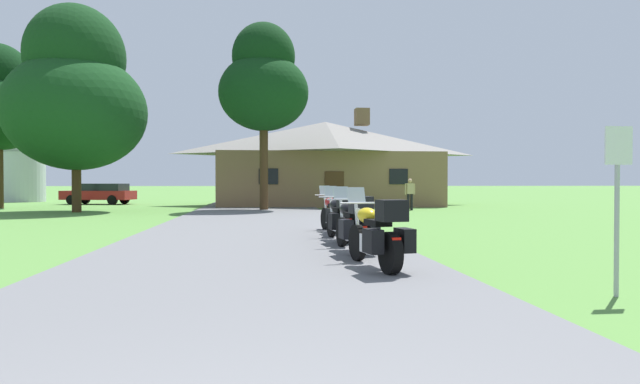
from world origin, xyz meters
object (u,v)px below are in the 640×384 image
(motorcycle_black_third_in_row, at_px, (341,218))
(metal_signpost_roadside, at_px, (617,189))
(motorcycle_red_farthest_in_row, at_px, (336,213))
(parked_red_suv_far_left, at_px, (99,193))
(motorcycle_black_second_in_row, at_px, (353,225))
(metal_silo_distant, at_px, (24,147))
(bystander_tan_shirt_near_lodge, at_px, (410,193))
(tree_left_near, at_px, (76,95))
(motorcycle_yellow_nearest_to_camera, at_px, (378,235))
(tree_by_lodge_front, at_px, (264,82))

(motorcycle_black_third_in_row, xyz_separation_m, metal_signpost_roadside, (2.58, -6.21, 0.74))
(motorcycle_red_farthest_in_row, relative_size, parked_red_suv_far_left, 0.42)
(motorcycle_black_second_in_row, bearing_deg, metal_silo_distant, 115.89)
(motorcycle_black_third_in_row, height_order, bystander_tan_shirt_near_lodge, bystander_tan_shirt_near_lodge)
(tree_left_near, bearing_deg, motorcycle_black_second_in_row, -57.36)
(motorcycle_yellow_nearest_to_camera, xyz_separation_m, parked_red_suv_far_left, (-12.76, 29.12, 0.17))
(motorcycle_black_second_in_row, distance_m, metal_silo_distant, 38.51)
(motorcycle_black_second_in_row, distance_m, bystander_tan_shirt_near_lodge, 17.95)
(motorcycle_black_second_in_row, bearing_deg, bystander_tan_shirt_near_lodge, 65.29)
(bystander_tan_shirt_near_lodge, xyz_separation_m, parked_red_suv_far_left, (-18.65, 10.09, -0.15))
(motorcycle_red_farthest_in_row, distance_m, tree_left_near, 17.63)
(parked_red_suv_far_left, bearing_deg, motorcycle_red_farthest_in_row, -138.04)
(tree_left_near, bearing_deg, bystander_tan_shirt_near_lodge, -0.07)
(motorcycle_red_farthest_in_row, distance_m, bystander_tan_shirt_near_lodge, 13.91)
(motorcycle_red_farthest_in_row, xyz_separation_m, tree_left_near, (-11.09, 12.71, 5.12))
(motorcycle_black_second_in_row, height_order, motorcycle_red_farthest_in_row, same)
(tree_left_near, relative_size, parked_red_suv_far_left, 2.08)
(tree_by_lodge_front, distance_m, metal_silo_distant, 23.93)
(motorcycle_black_second_in_row, height_order, metal_silo_distant, metal_silo_distant)
(motorcycle_yellow_nearest_to_camera, distance_m, motorcycle_black_second_in_row, 2.09)
(motorcycle_red_farthest_in_row, distance_m, parked_red_suv_far_left, 26.20)
(motorcycle_red_farthest_in_row, bearing_deg, tree_left_near, 120.81)
(metal_silo_distant, bearing_deg, tree_by_lodge_front, -40.05)
(motorcycle_yellow_nearest_to_camera, height_order, bystander_tan_shirt_near_lodge, bystander_tan_shirt_near_lodge)
(bystander_tan_shirt_near_lodge, bearing_deg, motorcycle_yellow_nearest_to_camera, -109.56)
(motorcycle_black_third_in_row, distance_m, motorcycle_red_farthest_in_row, 2.21)
(metal_signpost_roadside, distance_m, parked_red_suv_far_left, 34.76)
(motorcycle_black_second_in_row, relative_size, motorcycle_black_third_in_row, 1.00)
(tree_left_near, height_order, metal_silo_distant, tree_left_near)
(motorcycle_black_second_in_row, distance_m, tree_by_lodge_front, 18.53)
(motorcycle_black_third_in_row, relative_size, metal_silo_distant, 0.25)
(motorcycle_black_second_in_row, distance_m, metal_signpost_roadside, 4.98)
(motorcycle_yellow_nearest_to_camera, distance_m, parked_red_suv_far_left, 31.79)
(tree_left_near, bearing_deg, parked_red_suv_far_left, 100.47)
(motorcycle_black_second_in_row, xyz_separation_m, tree_left_near, (-10.86, 16.96, 5.12))
(motorcycle_black_second_in_row, bearing_deg, tree_by_lodge_front, 90.15)
(motorcycle_red_farthest_in_row, xyz_separation_m, tree_by_lodge_front, (-1.93, 13.18, 6.03))
(tree_by_lodge_front, xyz_separation_m, parked_red_suv_far_left, (-11.02, 9.59, -5.86))
(motorcycle_yellow_nearest_to_camera, height_order, tree_left_near, tree_left_near)
(bystander_tan_shirt_near_lodge, relative_size, metal_signpost_roadside, 0.78)
(motorcycle_black_third_in_row, bearing_deg, parked_red_suv_far_left, 111.08)
(bystander_tan_shirt_near_lodge, distance_m, parked_red_suv_far_left, 21.20)
(motorcycle_red_farthest_in_row, xyz_separation_m, metal_signpost_roadside, (2.40, -8.40, 0.74))
(tree_left_near, bearing_deg, tree_by_lodge_front, 2.99)
(motorcycle_yellow_nearest_to_camera, height_order, motorcycle_red_farthest_in_row, same)
(motorcycle_yellow_nearest_to_camera, xyz_separation_m, motorcycle_black_third_in_row, (0.02, 4.15, 0.00))
(metal_signpost_roadside, height_order, metal_silo_distant, metal_silo_distant)
(metal_signpost_roadside, relative_size, metal_silo_distant, 0.25)
(tree_by_lodge_front, xyz_separation_m, metal_silo_distant, (-18.23, 15.32, -2.41))
(tree_by_lodge_front, relative_size, metal_silo_distant, 1.15)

